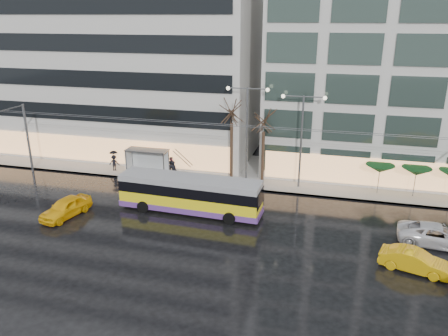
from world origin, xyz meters
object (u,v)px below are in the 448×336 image
(bus_shelter, at_px, (145,155))
(street_lamp_near, at_px, (247,122))
(trolleybus, at_px, (190,195))
(taxi_a, at_px, (66,207))

(bus_shelter, relative_size, street_lamp_near, 0.47)
(trolleybus, bearing_deg, taxi_a, -160.57)
(trolleybus, bearing_deg, street_lamp_near, 67.82)
(trolleybus, distance_m, taxi_a, 9.93)
(trolleybus, height_order, taxi_a, trolleybus)
(bus_shelter, xyz_separation_m, taxi_a, (-2.03, -10.71, -1.19))
(street_lamp_near, distance_m, taxi_a, 17.28)
(street_lamp_near, bearing_deg, taxi_a, -138.91)
(street_lamp_near, height_order, taxi_a, street_lamp_near)
(trolleybus, xyz_separation_m, bus_shelter, (-7.31, 7.41, 0.49))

